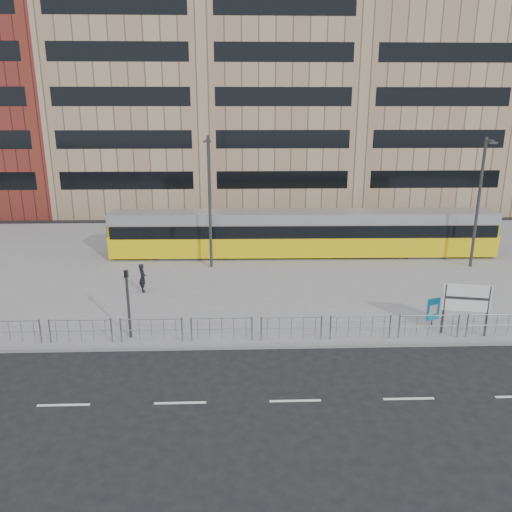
{
  "coord_description": "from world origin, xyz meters",
  "views": [
    {
      "loc": [
        0.14,
        -19.18,
        9.78
      ],
      "look_at": [
        0.95,
        6.0,
        2.33
      ],
      "focal_mm": 35.0,
      "sensor_mm": 36.0,
      "label": 1
    }
  ],
  "objects_px": {
    "tram": "(303,233)",
    "lamp_post_west": "(210,198)",
    "traffic_light_west": "(128,295)",
    "station_sign": "(467,300)",
    "pedestrian": "(143,278)",
    "lamp_post_east": "(479,198)",
    "ad_panel": "(433,310)"
  },
  "relations": [
    {
      "from": "tram",
      "to": "lamp_post_west",
      "type": "height_order",
      "value": "lamp_post_west"
    },
    {
      "from": "tram",
      "to": "traffic_light_west",
      "type": "xyz_separation_m",
      "value": [
        -9.1,
        -12.55,
        0.45
      ]
    },
    {
      "from": "traffic_light_west",
      "to": "tram",
      "type": "bearing_deg",
      "value": 61.57
    },
    {
      "from": "station_sign",
      "to": "pedestrian",
      "type": "height_order",
      "value": "station_sign"
    },
    {
      "from": "traffic_light_west",
      "to": "lamp_post_east",
      "type": "relative_size",
      "value": 0.39
    },
    {
      "from": "tram",
      "to": "lamp_post_east",
      "type": "bearing_deg",
      "value": -15.14
    },
    {
      "from": "traffic_light_west",
      "to": "lamp_post_west",
      "type": "height_order",
      "value": "lamp_post_west"
    },
    {
      "from": "tram",
      "to": "lamp_post_east",
      "type": "height_order",
      "value": "lamp_post_east"
    },
    {
      "from": "station_sign",
      "to": "pedestrian",
      "type": "xyz_separation_m",
      "value": [
        -15.2,
        5.9,
        -0.82
      ]
    },
    {
      "from": "pedestrian",
      "to": "lamp_post_west",
      "type": "xyz_separation_m",
      "value": [
        3.49,
        4.34,
        3.65
      ]
    },
    {
      "from": "station_sign",
      "to": "traffic_light_west",
      "type": "xyz_separation_m",
      "value": [
        -14.7,
        0.17,
        0.36
      ]
    },
    {
      "from": "station_sign",
      "to": "lamp_post_west",
      "type": "bearing_deg",
      "value": 150.31
    },
    {
      "from": "ad_panel",
      "to": "lamp_post_east",
      "type": "bearing_deg",
      "value": 35.68
    },
    {
      "from": "tram",
      "to": "ad_panel",
      "type": "distance_m",
      "value": 12.62
    },
    {
      "from": "pedestrian",
      "to": "lamp_post_east",
      "type": "xyz_separation_m",
      "value": [
        19.98,
        3.88,
        3.6
      ]
    },
    {
      "from": "traffic_light_west",
      "to": "lamp_post_west",
      "type": "bearing_deg",
      "value": 80.94
    },
    {
      "from": "tram",
      "to": "traffic_light_west",
      "type": "bearing_deg",
      "value": -125.21
    },
    {
      "from": "station_sign",
      "to": "ad_panel",
      "type": "height_order",
      "value": "station_sign"
    },
    {
      "from": "pedestrian",
      "to": "lamp_post_west",
      "type": "bearing_deg",
      "value": -58.17
    },
    {
      "from": "station_sign",
      "to": "lamp_post_east",
      "type": "bearing_deg",
      "value": 75.39
    },
    {
      "from": "lamp_post_west",
      "to": "lamp_post_east",
      "type": "bearing_deg",
      "value": -1.63
    },
    {
      "from": "lamp_post_west",
      "to": "traffic_light_west",
      "type": "bearing_deg",
      "value": -106.57
    },
    {
      "from": "pedestrian",
      "to": "station_sign",
      "type": "bearing_deg",
      "value": -130.57
    },
    {
      "from": "station_sign",
      "to": "traffic_light_west",
      "type": "height_order",
      "value": "traffic_light_west"
    },
    {
      "from": "tram",
      "to": "station_sign",
      "type": "relative_size",
      "value": 11.1
    },
    {
      "from": "station_sign",
      "to": "pedestrian",
      "type": "bearing_deg",
      "value": 170.29
    },
    {
      "from": "pedestrian",
      "to": "lamp_post_east",
      "type": "bearing_deg",
      "value": -98.39
    },
    {
      "from": "ad_panel",
      "to": "station_sign",
      "type": "bearing_deg",
      "value": -65.05
    },
    {
      "from": "traffic_light_west",
      "to": "lamp_post_west",
      "type": "xyz_separation_m",
      "value": [
        3.0,
        10.07,
        2.47
      ]
    },
    {
      "from": "ad_panel",
      "to": "lamp_post_west",
      "type": "height_order",
      "value": "lamp_post_west"
    },
    {
      "from": "tram",
      "to": "pedestrian",
      "type": "height_order",
      "value": "tram"
    },
    {
      "from": "tram",
      "to": "lamp_post_east",
      "type": "xyz_separation_m",
      "value": [
        10.39,
        -2.95,
        2.87
      ]
    }
  ]
}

